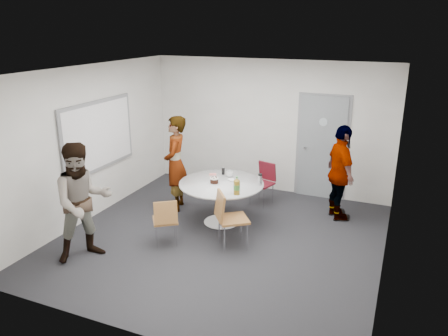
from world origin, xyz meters
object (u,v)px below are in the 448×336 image
at_px(chair_near_left, 165,218).
at_px(chair_near_right, 227,214).
at_px(person_left, 83,202).
at_px(chair_far, 264,179).
at_px(table, 222,189).
at_px(door, 322,148).
at_px(person_main, 176,164).
at_px(whiteboard, 99,136).
at_px(person_right, 340,173).

bearing_deg(chair_near_left, chair_near_right, -15.27).
bearing_deg(person_left, chair_far, 5.52).
relative_size(table, chair_near_left, 1.84).
relative_size(door, person_left, 1.19).
bearing_deg(person_main, door, 105.99).
bearing_deg(person_left, whiteboard, 65.30).
bearing_deg(chair_near_left, table, 30.47).
bearing_deg(whiteboard, person_right, 18.39).
bearing_deg(person_right, person_main, 75.22).
bearing_deg(door, table, -123.80).
distance_m(chair_near_left, person_left, 1.26).
bearing_deg(chair_near_right, chair_near_left, -106.68).
height_order(chair_near_right, person_main, person_main).
bearing_deg(door, person_right, -60.97).
distance_m(chair_near_left, person_main, 1.54).
distance_m(door, chair_far, 1.32).
xyz_separation_m(whiteboard, chair_near_right, (2.67, -0.43, -0.88)).
bearing_deg(chair_near_right, chair_far, 144.46).
relative_size(door, table, 1.46).
height_order(whiteboard, chair_near_left, whiteboard).
bearing_deg(person_right, whiteboard, 79.17).
height_order(whiteboard, person_main, whiteboard).
height_order(chair_near_left, person_main, person_main).
distance_m(door, person_left, 4.67).
bearing_deg(chair_near_left, person_main, 77.25).
distance_m(table, person_main, 1.12).
bearing_deg(door, chair_near_left, -120.62).
xyz_separation_m(chair_near_right, person_main, (-1.47, 1.04, 0.33)).
relative_size(whiteboard, person_right, 1.11).
distance_m(table, person_left, 2.34).
bearing_deg(chair_near_left, door, 24.27).
height_order(table, person_right, person_right).
xyz_separation_m(person_main, person_left, (-0.35, -2.13, -0.00)).
relative_size(whiteboard, chair_near_right, 2.05).
relative_size(chair_far, person_main, 0.46).
xyz_separation_m(chair_far, person_right, (1.44, -0.16, 0.37)).
bearing_deg(whiteboard, chair_near_left, -23.20).
xyz_separation_m(door, whiteboard, (-3.56, -2.28, 0.42)).
bearing_deg(table, person_right, 29.25).
bearing_deg(person_main, whiteboard, -82.12).
bearing_deg(table, door, 56.20).
bearing_deg(table, chair_near_right, -62.01).
bearing_deg(person_left, person_main, 26.69).
distance_m(chair_far, person_right, 1.50).
xyz_separation_m(person_main, person_right, (2.88, 0.74, -0.03)).
xyz_separation_m(door, person_main, (-2.36, -1.67, -0.13)).
bearing_deg(person_right, door, -0.18).
relative_size(chair_near_right, person_right, 0.54).
bearing_deg(chair_near_left, chair_far, 33.92).
xyz_separation_m(table, chair_far, (0.37, 1.18, -0.16)).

